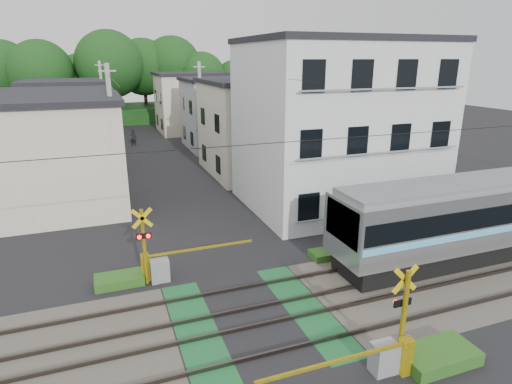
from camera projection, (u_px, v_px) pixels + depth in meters
name	position (u px, v px, depth m)	size (l,w,h in m)	color
ground	(253.00, 319.00, 14.16)	(120.00, 120.00, 0.00)	black
track_bed	(253.00, 318.00, 14.15)	(120.00, 120.00, 0.14)	#47423A
crossing_signal_near	(389.00, 350.00, 11.53)	(4.74, 0.65, 3.09)	yellow
crossing_signal_far	(157.00, 264.00, 16.36)	(4.74, 0.65, 3.09)	yellow
apartment_block	(337.00, 125.00, 24.07)	(10.20, 8.36, 9.30)	silver
houses_row	(152.00, 119.00, 36.46)	(22.07, 31.35, 6.80)	beige
tree_hill	(122.00, 80.00, 55.73)	(40.00, 13.65, 11.56)	#184115
catenary	(412.00, 193.00, 15.07)	(60.00, 5.04, 7.00)	#2D2D33
utility_poles	(139.00, 114.00, 33.17)	(7.90, 42.00, 8.00)	#A5A5A0
pedestrian	(133.00, 138.00, 41.66)	(0.59, 0.39, 1.63)	black
weed_patches	(302.00, 305.00, 14.61)	(10.25, 8.80, 0.40)	#2D5E1E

